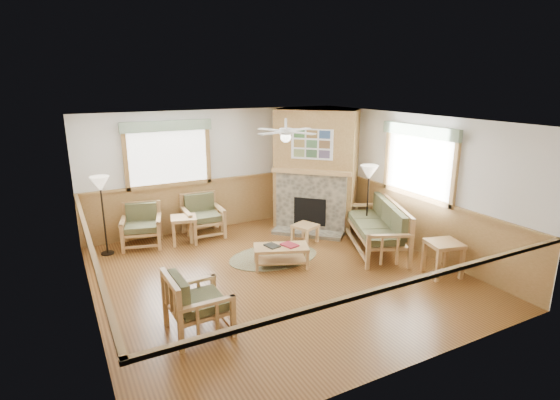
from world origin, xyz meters
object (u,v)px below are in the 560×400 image
armchair_back_left (141,226)px  end_table_chairs (184,230)px  footstool (305,233)px  floor_lamp_left (104,216)px  floor_lamp_right (367,203)px  armchair_left (198,302)px  sofa (375,226)px  end_table_sofa (443,258)px  armchair_back_right (203,216)px  coffee_table (281,256)px

armchair_back_left → end_table_chairs: 0.86m
footstool → floor_lamp_left: (-3.79, 1.27, 0.59)m
floor_lamp_right → armchair_left: bearing=-157.7°
footstool → floor_lamp_right: 1.46m
sofa → end_table_chairs: bearing=-97.9°
armchair_back_left → end_table_sofa: (4.39, -3.89, -0.12)m
armchair_back_left → footstool: size_ratio=1.92×
footstool → end_table_chairs: bearing=153.4°
armchair_back_left → armchair_back_right: bearing=14.6°
coffee_table → end_table_sofa: bearing=-13.5°
armchair_back_left → end_table_sofa: size_ratio=1.39×
sofa → armchair_back_left: size_ratio=2.41×
footstool → end_table_sofa: bearing=-62.3°
armchair_left → coffee_table: size_ratio=0.88×
sofa → floor_lamp_right: bearing=-175.5°
end_table_sofa → floor_lamp_right: floor_lamp_right is taller
coffee_table → floor_lamp_right: floor_lamp_right is taller
end_table_sofa → floor_lamp_left: (-5.10, 3.77, 0.48)m
end_table_sofa → footstool: end_table_sofa is taller
armchair_left → coffee_table: 2.44m
armchair_back_left → end_table_sofa: 5.87m
armchair_left → end_table_chairs: armchair_left is taller
armchair_left → floor_lamp_right: 4.62m
armchair_back_right → coffee_table: armchair_back_right is taller
sofa → armchair_left: size_ratio=2.38×
armchair_back_left → armchair_left: size_ratio=0.99×
coffee_table → floor_lamp_right: bearing=30.9°
armchair_back_left → floor_lamp_left: size_ratio=0.55×
floor_lamp_left → floor_lamp_right: size_ratio=0.96×
armchair_back_right → armchair_back_left: bearing=-177.7°
armchair_back_right → end_table_chairs: 0.58m
armchair_back_left → coffee_table: bearing=-33.0°
footstool → floor_lamp_right: floor_lamp_right is taller
end_table_chairs → floor_lamp_left: floor_lamp_left is taller
armchair_back_right → armchair_left: armchair_back_right is taller
sofa → footstool: (-1.06, 0.96, -0.28)m
sofa → armchair_left: 4.27m
armchair_back_left → armchair_left: (0.06, -3.62, 0.01)m
end_table_sofa → footstool: size_ratio=1.38×
armchair_back_left → end_table_chairs: (0.81, -0.26, -0.14)m
floor_lamp_left → armchair_left: bearing=-77.7°
floor_lamp_right → footstool: bearing=158.6°
floor_lamp_left → floor_lamp_right: 5.32m
armchair_left → floor_lamp_right: floor_lamp_right is taller
coffee_table → armchair_back_left: bearing=154.0°
coffee_table → end_table_sofa: size_ratio=1.60×
end_table_chairs → floor_lamp_left: (-1.52, 0.14, 0.50)m
coffee_table → floor_lamp_left: size_ratio=0.63×
end_table_chairs → footstool: (2.27, -1.14, -0.09)m
coffee_table → sofa: bearing=18.5°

